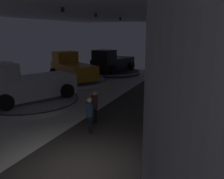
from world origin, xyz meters
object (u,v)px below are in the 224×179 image
Objects in this scene: display_platform_mid_left at (31,102)px; pickup_truck_mid_left at (24,85)px; column_right at (194,158)px; display_platform_deep_left at (114,72)px; pickup_truck_far_left at (72,68)px; visitor_walking_far at (95,105)px; visitor_walking_near at (90,113)px; display_platform_far_left at (74,81)px; pickup_truck_deep_left at (112,62)px.

pickup_truck_mid_left is (-0.13, -0.29, 1.09)m from display_platform_mid_left.
column_right is 22.78m from display_platform_deep_left.
pickup_truck_far_left is (-11.46, 14.94, -1.52)m from column_right.
display_platform_mid_left is (-9.91, 7.96, -2.56)m from column_right.
pickup_truck_far_left is at bearing 128.67° from visitor_walking_far.
column_right is 12.96m from display_platform_mid_left.
pickup_truck_mid_left is 3.58× the size of visitor_walking_far.
column_right is 12.71m from pickup_truck_mid_left.
pickup_truck_far_left reaches higher than visitor_walking_near.
pickup_truck_deep_left is at bearing 75.74° from display_platform_far_left.
display_platform_mid_left reaches higher than display_platform_far_left.
column_right reaches higher than display_platform_deep_left.
column_right reaches higher than pickup_truck_far_left.
column_right is at bearing -63.94° from pickup_truck_deep_left.
pickup_truck_deep_left is 0.99× the size of display_platform_mid_left.
display_platform_far_left is 11.19m from visitor_walking_near.
visitor_walking_near is at bearing -70.75° from display_platform_deep_left.
display_platform_far_left is at bearing 128.08° from visitor_walking_far.
display_platform_far_left is 3.57× the size of visitor_walking_far.
display_platform_mid_left is at bearing -90.37° from pickup_truck_deep_left.
column_right reaches higher than display_platform_far_left.
pickup_truck_deep_left reaches higher than visitor_walking_far.
pickup_truck_far_left is 3.52× the size of visitor_walking_far.
pickup_truck_far_left is (-0.27, 0.17, 1.07)m from display_platform_far_left.
pickup_truck_mid_left is at bearing -78.95° from pickup_truck_far_left.
pickup_truck_mid_left reaches higher than pickup_truck_deep_left.
column_right reaches higher than visitor_walking_far.
display_platform_mid_left is 1.00× the size of display_platform_far_left.
display_platform_far_left is (-1.15, 7.10, -1.12)m from pickup_truck_mid_left.
display_platform_deep_left is 3.57× the size of visitor_walking_far.
column_right is 0.97× the size of display_platform_far_left.
pickup_truck_mid_left reaches higher than visitor_walking_near.
display_platform_deep_left is 15.59m from visitor_walking_near.
column_right is at bearing -50.97° from visitor_walking_near.
pickup_truck_deep_left is 1.00× the size of pickup_truck_far_left.
visitor_walking_far is at bearing -69.94° from pickup_truck_deep_left.
pickup_truck_mid_left reaches higher than display_platform_far_left.
display_platform_far_left is at bearing 127.14° from column_right.
pickup_truck_far_left is at bearing 126.49° from visitor_walking_near.
column_right is 22.43m from pickup_truck_deep_left.
pickup_truck_deep_left is at bearing 89.04° from pickup_truck_mid_left.
column_right reaches higher than display_platform_mid_left.
pickup_truck_mid_left is at bearing 160.16° from visitor_walking_near.
pickup_truck_mid_left reaches higher than pickup_truck_far_left.
pickup_truck_mid_left reaches higher than visitor_walking_far.
column_right is at bearing -64.43° from display_platform_deep_left.
pickup_truck_deep_left is 14.09m from visitor_walking_far.
visitor_walking_far is (4.91, -1.09, 0.71)m from display_platform_mid_left.
pickup_truck_deep_left is 0.99× the size of display_platform_far_left.
pickup_truck_mid_left is at bearing 142.62° from column_right.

